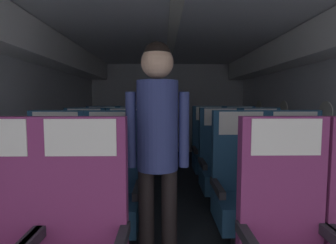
# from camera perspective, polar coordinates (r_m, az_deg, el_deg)

# --- Properties ---
(ground) EXTENTS (3.85, 6.84, 0.02)m
(ground) POSITION_cam_1_polar(r_m,az_deg,el_deg) (3.28, 1.15, -17.59)
(ground) COLOR #23282D
(fuselage_shell) EXTENTS (3.73, 6.49, 2.14)m
(fuselage_shell) POSITION_cam_1_polar(r_m,az_deg,el_deg) (3.31, 1.03, 10.39)
(fuselage_shell) COLOR silver
(fuselage_shell) RESTS_ON ground
(seat_b_left_window) EXTENTS (0.51, 0.48, 1.15)m
(seat_b_left_window) POSITION_cam_1_polar(r_m,az_deg,el_deg) (2.48, -23.49, -13.60)
(seat_b_left_window) COLOR #38383D
(seat_b_left_window) RESTS_ON ground
(seat_b_left_aisle) EXTENTS (0.51, 0.48, 1.15)m
(seat_b_left_aisle) POSITION_cam_1_polar(r_m,az_deg,el_deg) (2.33, -12.18, -14.51)
(seat_b_left_aisle) COLOR #38383D
(seat_b_left_aisle) RESTS_ON ground
(seat_b_right_aisle) EXTENTS (0.51, 0.48, 1.15)m
(seat_b_right_aisle) POSITION_cam_1_polar(r_m,az_deg,el_deg) (2.57, 26.19, -13.06)
(seat_b_right_aisle) COLOR #38383D
(seat_b_right_aisle) RESTS_ON ground
(seat_b_right_window) EXTENTS (0.51, 0.48, 1.15)m
(seat_b_right_window) POSITION_cam_1_polar(r_m,az_deg,el_deg) (2.40, 15.80, -14.00)
(seat_b_right_window) COLOR #38383D
(seat_b_right_window) RESTS_ON ground
(seat_c_left_window) EXTENTS (0.51, 0.48, 1.15)m
(seat_c_left_window) POSITION_cam_1_polar(r_m,az_deg,el_deg) (3.22, -17.87, -9.17)
(seat_c_left_window) COLOR #38383D
(seat_c_left_window) RESTS_ON ground
(seat_c_left_aisle) EXTENTS (0.51, 0.48, 1.15)m
(seat_c_left_aisle) POSITION_cam_1_polar(r_m,az_deg,el_deg) (3.12, -9.05, -9.45)
(seat_c_left_aisle) COLOR #38383D
(seat_c_left_aisle) RESTS_ON ground
(seat_c_right_aisle) EXTENTS (0.51, 0.48, 1.15)m
(seat_c_right_aisle) POSITION_cam_1_polar(r_m,az_deg,el_deg) (3.28, 19.60, -8.96)
(seat_c_right_aisle) COLOR #38383D
(seat_c_right_aisle) RESTS_ON ground
(seat_c_right_window) EXTENTS (0.51, 0.48, 1.15)m
(seat_c_right_window) POSITION_cam_1_polar(r_m,az_deg,el_deg) (3.17, 11.43, -9.26)
(seat_c_right_window) COLOR #38383D
(seat_c_right_window) RESTS_ON ground
(seat_d_left_window) EXTENTS (0.51, 0.48, 1.15)m
(seat_d_left_window) POSITION_cam_1_polar(r_m,az_deg,el_deg) (4.01, -14.21, -6.36)
(seat_d_left_window) COLOR #38383D
(seat_d_left_window) RESTS_ON ground
(seat_d_left_aisle) EXTENTS (0.51, 0.48, 1.15)m
(seat_d_left_aisle) POSITION_cam_1_polar(r_m,az_deg,el_deg) (3.94, -7.54, -6.44)
(seat_d_left_aisle) COLOR #38383D
(seat_d_left_aisle) RESTS_ON ground
(seat_d_right_aisle) EXTENTS (0.51, 0.48, 1.15)m
(seat_d_right_aisle) POSITION_cam_1_polar(r_m,az_deg,el_deg) (4.07, 15.39, -6.21)
(seat_d_right_aisle) COLOR #38383D
(seat_d_right_aisle) RESTS_ON ground
(seat_d_right_window) EXTENTS (0.51, 0.48, 1.15)m
(seat_d_right_window) POSITION_cam_1_polar(r_m,az_deg,el_deg) (3.97, 8.93, -6.38)
(seat_d_right_window) COLOR #38383D
(seat_d_right_window) RESTS_ON ground
(flight_attendant) EXTENTS (0.43, 0.28, 1.62)m
(flight_attendant) POSITION_cam_1_polar(r_m,az_deg,el_deg) (1.79, -2.29, -2.80)
(flight_attendant) COLOR black
(flight_attendant) RESTS_ON ground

